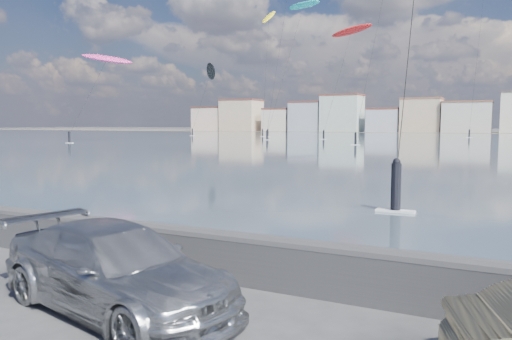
# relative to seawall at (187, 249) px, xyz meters

# --- Properties ---
(ground) EXTENTS (700.00, 700.00, 0.00)m
(ground) POSITION_rel_seawall_xyz_m (0.00, -2.70, -0.58)
(ground) COLOR #333335
(ground) RESTS_ON ground
(bay_water) EXTENTS (500.00, 177.00, 0.00)m
(bay_water) POSITION_rel_seawall_xyz_m (0.00, 88.80, -0.58)
(bay_water) COLOR #3D4F59
(bay_water) RESTS_ON ground
(far_shore_strip) EXTENTS (500.00, 60.00, 0.00)m
(far_shore_strip) POSITION_rel_seawall_xyz_m (0.00, 197.30, -0.57)
(far_shore_strip) COLOR #4C473D
(far_shore_strip) RESTS_ON ground
(seawall) EXTENTS (400.00, 0.36, 1.08)m
(seawall) POSITION_rel_seawall_xyz_m (0.00, 0.00, 0.00)
(seawall) COLOR #28282B
(seawall) RESTS_ON ground
(far_buildings) EXTENTS (240.79, 13.26, 14.60)m
(far_buildings) POSITION_rel_seawall_xyz_m (1.31, 183.30, 5.44)
(far_buildings) COLOR beige
(far_buildings) RESTS_ON ground
(car_silver) EXTENTS (5.42, 3.18, 1.47)m
(car_silver) POSITION_rel_seawall_xyz_m (0.02, -2.20, 0.16)
(car_silver) COLOR #A4A7AA
(car_silver) RESTS_ON ground
(kitesurfer_0) EXTENTS (9.56, 12.58, 25.06)m
(kitesurfer_0) POSITION_rel_seawall_xyz_m (-24.68, 99.58, 22.51)
(kitesurfer_0) COLOR red
(kitesurfer_0) RESTS_ON ground
(kitesurfer_2) EXTENTS (8.83, 10.94, 15.97)m
(kitesurfer_2) POSITION_rel_seawall_xyz_m (-56.79, 58.89, 13.73)
(kitesurfer_2) COLOR #E5338C
(kitesurfer_2) RESTS_ON ground
(kitesurfer_8) EXTENTS (5.42, 14.71, 33.93)m
(kitesurfer_8) POSITION_rel_seawall_xyz_m (-51.21, 114.02, 30.14)
(kitesurfer_8) COLOR yellow
(kitesurfer_8) RESTS_ON ground
(kitesurfer_10) EXTENTS (7.20, 19.51, 21.08)m
(kitesurfer_10) POSITION_rel_seawall_xyz_m (-71.07, 116.78, 17.52)
(kitesurfer_10) COLOR black
(kitesurfer_10) RESTS_ON ground
(kitesurfer_11) EXTENTS (10.11, 15.93, 34.65)m
(kitesurfer_11) POSITION_rel_seawall_xyz_m (-41.64, 114.50, 32.64)
(kitesurfer_11) COLOR #19BFBF
(kitesurfer_11) RESTS_ON ground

